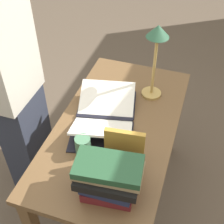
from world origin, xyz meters
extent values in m
plane|color=brown|center=(0.00, 0.00, 0.00)|extent=(12.00, 12.00, 0.00)
cube|color=brown|center=(0.00, 0.00, 0.74)|extent=(1.24, 0.66, 0.03)
cube|color=brown|center=(-0.57, -0.28, 0.36)|extent=(0.06, 0.06, 0.73)
cube|color=brown|center=(-0.57, 0.28, 0.36)|extent=(0.06, 0.06, 0.73)
cube|color=black|center=(-0.02, -0.08, 0.77)|extent=(0.09, 0.33, 0.02)
cube|color=black|center=(-0.16, -0.11, 0.76)|extent=(0.32, 0.39, 0.01)
cube|color=black|center=(0.12, -0.05, 0.76)|extent=(0.32, 0.39, 0.01)
cube|color=white|center=(-0.14, -0.11, 0.81)|extent=(0.29, 0.36, 0.11)
cube|color=white|center=(0.10, -0.05, 0.81)|extent=(0.29, 0.36, 0.11)
cube|color=maroon|center=(0.43, 0.10, 0.79)|extent=(0.19, 0.25, 0.05)
cube|color=#1E284C|center=(0.43, 0.10, 0.84)|extent=(0.17, 0.24, 0.05)
cube|color=black|center=(0.43, 0.10, 0.89)|extent=(0.22, 0.29, 0.04)
cube|color=tan|center=(0.43, 0.10, 0.92)|extent=(0.18, 0.31, 0.03)
cube|color=#234C2D|center=(0.43, 0.10, 0.95)|extent=(0.20, 0.31, 0.04)
cube|color=#BC8933|center=(0.25, 0.12, 0.88)|extent=(0.05, 0.19, 0.23)
cylinder|color=tan|center=(-0.33, 0.12, 0.77)|extent=(0.12, 0.12, 0.02)
cylinder|color=tan|center=(-0.33, 0.12, 0.97)|extent=(0.02, 0.02, 0.39)
cone|color=#285138|center=(-0.33, 0.12, 1.20)|extent=(0.13, 0.13, 0.07)
cylinder|color=#4C7F5B|center=(0.25, -0.10, 0.81)|extent=(0.08, 0.08, 0.10)
torus|color=#4C7F5B|center=(0.21, -0.13, 0.81)|extent=(0.05, 0.04, 0.06)
cube|color=#2D3342|center=(0.01, -0.63, 0.41)|extent=(0.31, 0.20, 0.82)
cube|color=beige|center=(0.01, -0.63, 1.17)|extent=(0.36, 0.20, 0.69)
camera|label=1|loc=(1.19, 0.37, 2.02)|focal=50.00mm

